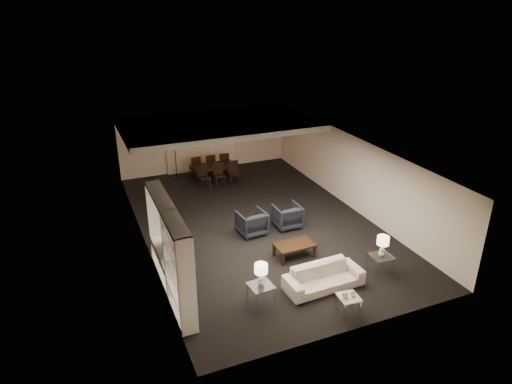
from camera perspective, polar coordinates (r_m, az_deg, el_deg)
The scene contains 35 objects.
floor at distance 14.67m, azimuth 0.00°, elevation -3.95°, with size 11.00×11.00×0.00m, color black.
ceiling at distance 13.71m, azimuth 0.00°, elevation 5.38°, with size 7.00×11.00×0.02m, color silver.
wall_back at distance 19.05m, azimuth -6.41°, elevation 6.47°, with size 7.00×0.02×2.50m, color beige.
wall_front at distance 9.89m, azimuth 12.56°, elevation -10.90°, with size 7.00×0.02×2.50m, color beige.
wall_left at distance 13.31m, azimuth -14.05°, elevation -1.69°, with size 0.02×11.00×2.50m, color beige.
wall_right at distance 15.73m, azimuth 11.87°, elevation 2.44°, with size 0.02×11.00×2.50m, color beige.
ceiling_soffit at distance 16.89m, azimuth -4.61°, elevation 8.41°, with size 7.00×4.00×0.20m, color silver.
curtains at distance 18.77m, azimuth -8.97°, elevation 5.91°, with size 1.50×0.12×2.40m, color beige.
door at distance 19.27m, azimuth -4.35°, elevation 6.13°, with size 0.90×0.05×2.10m, color silver.
painting at distance 19.59m, azimuth -0.47°, elevation 8.00°, with size 0.95×0.04×0.65m, color #142D38.
media_unit at distance 11.08m, azimuth -10.79°, elevation -7.17°, with size 0.38×3.40×2.35m, color white, non-canonical shape.
pendant_light at distance 17.11m, azimuth -3.60°, elevation 6.97°, with size 0.52×0.52×0.24m, color #D8591E.
sofa at distance 11.64m, azimuth 8.46°, elevation -10.49°, with size 2.00×0.78×0.58m, color beige.
coffee_table at distance 12.87m, azimuth 4.81°, elevation -7.25°, with size 1.10×0.64×0.39m, color black, non-canonical shape.
armchair_left at distance 13.91m, azimuth -0.56°, elevation -3.85°, with size 0.79×0.82×0.74m, color black.
armchair_right at distance 14.36m, azimuth 3.89°, elevation -3.00°, with size 0.79×0.82×0.74m, color black.
side_table_left at distance 11.01m, azimuth 0.62°, elevation -12.65°, with size 0.55×0.55×0.51m, color silver, non-canonical shape.
side_table_right at distance 12.52m, azimuth 15.25°, elevation -8.71°, with size 0.55×0.55×0.51m, color white, non-canonical shape.
table_lamp_left at distance 10.70m, azimuth 0.63°, elevation -10.32°, with size 0.31×0.31×0.57m, color beige, non-canonical shape.
table_lamp_right at distance 12.25m, azimuth 15.51°, elevation -6.56°, with size 0.31×0.31×0.57m, color silver, non-canonical shape.
marble_table at distance 10.94m, azimuth 11.44°, elevation -13.64°, with size 0.46×0.46×0.46m, color silver, non-canonical shape.
gold_gourd_a at distance 10.71m, azimuth 11.11°, elevation -12.50°, with size 0.15×0.15×0.15m, color tan.
gold_gourd_b at distance 10.81m, azimuth 12.02°, elevation -12.26°, with size 0.13×0.13×0.13m, color #EFC17E.
television at distance 11.72m, azimuth -11.32°, elevation -6.08°, with size 0.14×1.08×0.62m, color black.
vase_blue at distance 10.04m, azimuth -9.17°, elevation -10.72°, with size 0.18×0.18×0.19m, color #224895.
vase_amber at distance 10.21m, azimuth -10.06°, elevation -6.88°, with size 0.16×0.16×0.17m, color #BE8A3F.
floor_speaker at distance 13.27m, azimuth -12.23°, elevation -4.59°, with size 0.14×0.14×1.26m, color black.
dining_table at distance 18.07m, azimuth -5.23°, elevation 2.38°, with size 1.69×0.94×0.60m, color black.
chair_nl at distance 17.28m, azimuth -6.48°, elevation 1.84°, with size 0.41×0.41×0.88m, color black, non-canonical shape.
chair_nm at distance 17.44m, azimuth -4.59°, elevation 2.12°, with size 0.41×0.41×0.88m, color black, non-canonical shape.
chair_nr at distance 17.62m, azimuth -2.74°, elevation 2.40°, with size 0.41×0.41×0.88m, color black, non-canonical shape.
chair_fl at distance 18.45m, azimuth -7.64°, elevation 3.20°, with size 0.41×0.41×0.88m, color black, non-canonical shape.
chair_fm at distance 18.60m, azimuth -5.86°, elevation 3.46°, with size 0.41×0.41×0.88m, color black, non-canonical shape.
chair_fr at distance 18.77m, azimuth -4.10°, elevation 3.70°, with size 0.41×0.41×0.88m, color black, non-canonical shape.
floor_lamp at distance 18.26m, azimuth -10.05°, elevation 4.46°, with size 0.27×0.27×1.87m, color black, non-canonical shape.
Camera 1 is at (-5.01, -12.05, 6.72)m, focal length 32.00 mm.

